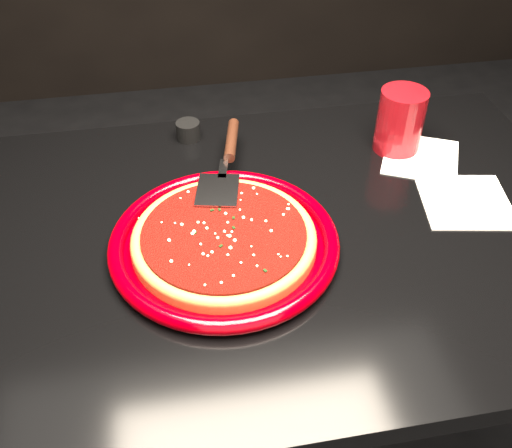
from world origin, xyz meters
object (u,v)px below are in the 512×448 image
Objects in this scene: table at (270,356)px; plate at (224,242)px; pizza_server at (226,161)px; cup at (400,121)px; ramekin at (188,131)px.

plate is at bearing -160.84° from table.
pizza_server is (-0.06, 0.15, 0.42)m from table.
cup is at bearing 31.20° from plate.
table is 23.53× the size of ramekin.
pizza_server reaches higher than table.
plate is 0.19m from pizza_server.
plate is 2.96× the size of cup.
pizza_server is (0.03, 0.19, 0.03)m from plate.
pizza_server reaches higher than plate.
table is 3.08× the size of plate.
pizza_server is at bearing -70.39° from ramekin.
pizza_server is at bearing -171.77° from cup.
ramekin is at bearing 110.65° from table.
plate is at bearing -85.28° from ramekin.
cup is (0.40, 0.24, 0.05)m from plate.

